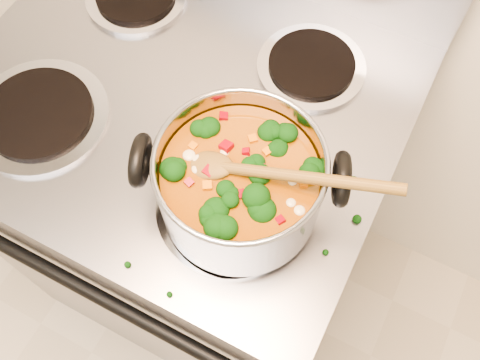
% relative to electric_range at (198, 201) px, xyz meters
% --- Properties ---
extents(electric_range, '(0.76, 0.68, 1.08)m').
position_rel_electric_range_xyz_m(electric_range, '(0.00, 0.00, 0.00)').
color(electric_range, gray).
rests_on(electric_range, ground).
extents(stockpot, '(0.30, 0.23, 0.14)m').
position_rel_electric_range_xyz_m(stockpot, '(0.19, -0.14, 0.53)').
color(stockpot, '#A2A3AA').
rests_on(stockpot, electric_range).
extents(wooden_spoon, '(0.29, 0.09, 0.09)m').
position_rel_electric_range_xyz_m(wooden_spoon, '(0.21, -0.14, 0.58)').
color(wooden_spoon, brown).
rests_on(wooden_spoon, stockpot).
extents(cooktop_crumbs, '(0.32, 0.36, 0.01)m').
position_rel_electric_range_xyz_m(cooktop_crumbs, '(0.22, -0.21, 0.46)').
color(cooktop_crumbs, black).
rests_on(cooktop_crumbs, electric_range).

